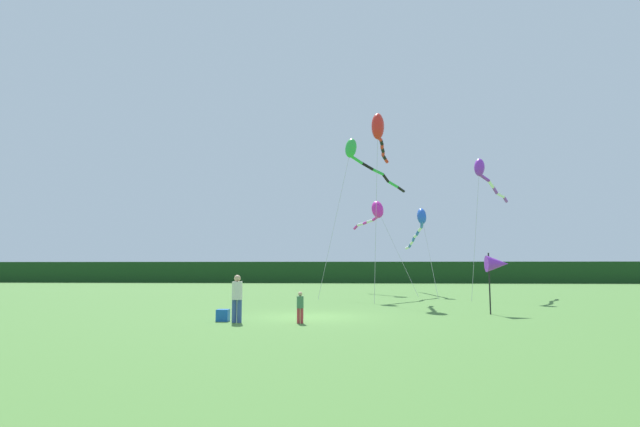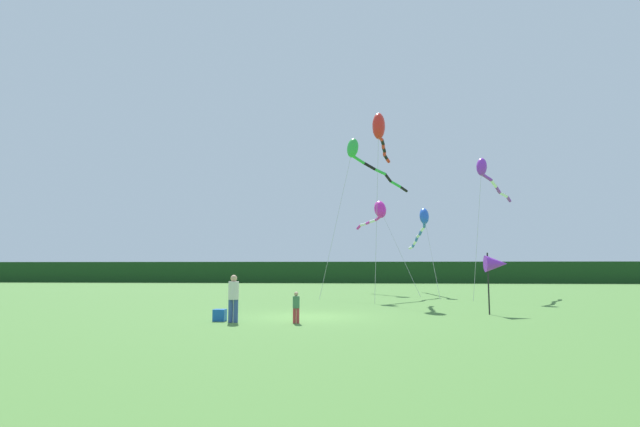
# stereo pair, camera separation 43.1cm
# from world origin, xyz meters

# --- Properties ---
(ground_plane) EXTENTS (120.00, 120.00, 0.00)m
(ground_plane) POSITION_xyz_m (0.00, 0.00, 0.00)
(ground_plane) COLOR #477533
(distant_treeline) EXTENTS (108.00, 3.72, 2.68)m
(distant_treeline) POSITION_xyz_m (0.00, 45.00, 1.34)
(distant_treeline) COLOR #193D19
(distant_treeline) RESTS_ON ground
(person_adult) EXTENTS (0.37, 0.37, 1.66)m
(person_adult) POSITION_xyz_m (-2.43, -2.29, 0.93)
(person_adult) COLOR #334C8C
(person_adult) RESTS_ON ground
(person_child) EXTENTS (0.24, 0.24, 1.08)m
(person_child) POSITION_xyz_m (-0.17, -2.39, 0.61)
(person_child) COLOR #B23338
(person_child) RESTS_ON ground
(cooler_box) EXTENTS (0.43, 0.41, 0.42)m
(cooler_box) POSITION_xyz_m (-3.03, -1.85, 0.21)
(cooler_box) COLOR #1959B2
(cooler_box) RESTS_ON ground
(banner_flag_pole) EXTENTS (0.90, 0.70, 2.54)m
(banner_flag_pole) POSITION_xyz_m (7.70, 1.41, 2.07)
(banner_flag_pole) COLOR black
(banner_flag_pole) RESTS_ON ground
(kite_green) EXTENTS (6.24, 7.58, 10.77)m
(kite_green) POSITION_xyz_m (2.20, 13.84, 9.64)
(kite_green) COLOR #B2B2B2
(kite_green) RESTS_ON ground
(kite_blue) EXTENTS (0.85, 11.02, 6.26)m
(kite_blue) POSITION_xyz_m (6.61, 16.48, 5.12)
(kite_blue) COLOR #B2B2B2
(kite_blue) RESTS_ON ground
(kite_magenta) EXTENTS (4.23, 7.63, 7.19)m
(kite_magenta) POSITION_xyz_m (3.58, 18.09, 6.25)
(kite_magenta) COLOR #B2B2B2
(kite_magenta) RESTS_ON ground
(kite_purple) EXTENTS (4.49, 6.97, 8.98)m
(kite_purple) POSITION_xyz_m (10.38, 12.69, 7.98)
(kite_purple) COLOR #B2B2B2
(kite_purple) RESTS_ON ground
(kite_red) EXTENTS (1.35, 4.94, 11.13)m
(kite_red) POSITION_xyz_m (3.30, 9.17, 10.16)
(kite_red) COLOR #B2B2B2
(kite_red) RESTS_ON ground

